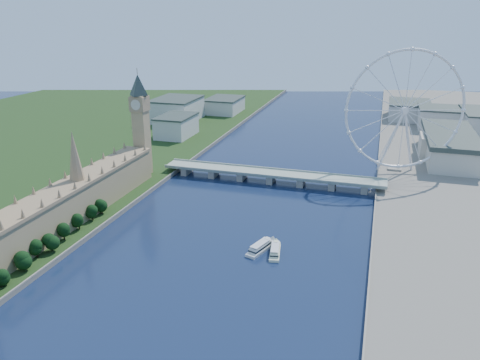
% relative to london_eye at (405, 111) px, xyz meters
% --- Properties ---
extents(tree_row, '(9.30, 217.30, 20.93)m').
position_rel_london_eye_xyz_m(tree_row, '(-232.98, -281.08, -58.70)').
color(tree_row, black).
rests_on(tree_row, ground).
extents(parliament_range, '(24.00, 200.00, 70.00)m').
position_rel_london_eye_xyz_m(parliament_range, '(-247.98, -185.08, -49.04)').
color(parliament_range, tan).
rests_on(parliament_range, ground).
extents(big_ben, '(20.02, 20.02, 110.00)m').
position_rel_london_eye_xyz_m(big_ben, '(-247.98, -77.08, -0.95)').
color(big_ben, tan).
rests_on(big_ben, ground).
extents(westminster_bridge, '(220.00, 22.00, 9.50)m').
position_rel_london_eye_xyz_m(westminster_bridge, '(-119.98, -55.08, -60.89)').
color(westminster_bridge, gray).
rests_on(westminster_bridge, ground).
extents(london_eye, '(113.60, 39.12, 124.30)m').
position_rel_london_eye_xyz_m(london_eye, '(0.00, 0.00, 0.00)').
color(london_eye, silver).
rests_on(london_eye, ground).
extents(county_hall, '(54.00, 144.00, 35.00)m').
position_rel_london_eye_xyz_m(county_hall, '(55.02, 74.92, -67.52)').
color(county_hall, beige).
rests_on(county_hall, ground).
extents(city_skyline, '(505.00, 280.00, 32.00)m').
position_rel_london_eye_xyz_m(city_skyline, '(-80.75, 205.00, -50.56)').
color(city_skyline, beige).
rests_on(city_skyline, ground).
extents(tour_boat_near, '(11.68, 28.87, 6.19)m').
position_rel_london_eye_xyz_m(tour_boat_near, '(-83.59, -198.30, -67.52)').
color(tour_boat_near, beige).
rests_on(tour_boat_near, ground).
extents(tour_boat_far, '(17.11, 31.27, 6.72)m').
position_rel_london_eye_xyz_m(tour_boat_far, '(-94.35, -196.87, -67.52)').
color(tour_boat_far, silver).
rests_on(tour_boat_far, ground).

